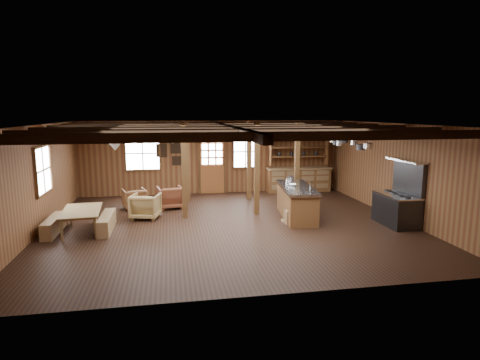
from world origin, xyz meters
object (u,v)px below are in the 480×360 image
(kitchen_island, at_px, (296,202))
(commercial_range, at_px, (398,204))
(armchair_a, at_px, (134,199))
(armchair_b, at_px, (170,197))
(armchair_c, at_px, (146,206))
(dining_table, at_px, (84,221))

(kitchen_island, bearing_deg, commercial_range, -19.82)
(armchair_a, relative_size, armchair_b, 0.90)
(armchair_c, bearing_deg, kitchen_island, -174.76)
(kitchen_island, bearing_deg, dining_table, -169.11)
(dining_table, relative_size, armchair_b, 2.12)
(commercial_range, height_order, armchair_b, commercial_range)
(dining_table, height_order, armchair_a, armchair_a)
(commercial_range, xyz_separation_m, armchair_c, (-7.01, 1.91, -0.24))
(kitchen_island, relative_size, armchair_a, 3.61)
(kitchen_island, xyz_separation_m, armchair_a, (-4.88, 1.96, -0.15))
(armchair_b, height_order, armchair_c, armchair_c)
(kitchen_island, relative_size, armchair_b, 3.25)
(kitchen_island, height_order, armchair_c, kitchen_island)
(dining_table, bearing_deg, armchair_a, -29.88)
(armchair_a, bearing_deg, armchair_b, 156.64)
(armchair_a, bearing_deg, dining_table, 48.86)
(dining_table, relative_size, armchair_a, 2.36)
(armchair_b, bearing_deg, armchair_c, 48.34)
(commercial_range, height_order, armchair_c, commercial_range)
(armchair_a, xyz_separation_m, armchair_c, (0.43, -1.32, 0.04))
(armchair_c, bearing_deg, dining_table, 48.65)
(commercial_range, xyz_separation_m, armchair_a, (-7.43, 3.23, -0.28))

